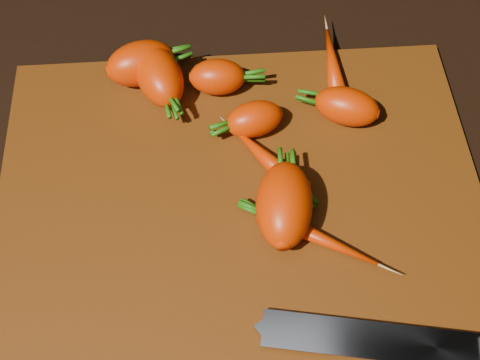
{
  "coord_description": "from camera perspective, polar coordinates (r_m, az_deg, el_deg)",
  "views": [
    {
      "loc": [
        -0.03,
        -0.36,
        0.6
      ],
      "look_at": [
        0.0,
        0.01,
        0.03
      ],
      "focal_mm": 50.0,
      "sensor_mm": 36.0,
      "label": 1
    }
  ],
  "objects": [
    {
      "name": "carrot_6",
      "position": [
        0.79,
        7.88,
        9.92
      ],
      "size": [
        0.02,
        0.11,
        0.02
      ],
      "primitive_type": "ellipsoid",
      "rotation": [
        0.0,
        0.0,
        1.55
      ],
      "color": "red",
      "rests_on": "cutting_board"
    },
    {
      "name": "carrot_2",
      "position": [
        0.65,
        3.79,
        -2.11
      ],
      "size": [
        0.07,
        0.1,
        0.06
      ],
      "primitive_type": "ellipsoid",
      "rotation": [
        0.0,
        0.0,
        1.43
      ],
      "color": "red",
      "rests_on": "cutting_board"
    },
    {
      "name": "carrot_4",
      "position": [
        0.76,
        -1.95,
        8.78
      ],
      "size": [
        0.06,
        0.04,
        0.04
      ],
      "primitive_type": "ellipsoid",
      "rotation": [
        0.0,
        0.0,
        -0.05
      ],
      "color": "red",
      "rests_on": "cutting_board"
    },
    {
      "name": "knife",
      "position": [
        0.63,
        12.92,
        -13.38
      ],
      "size": [
        0.32,
        0.09,
        0.02
      ],
      "rotation": [
        0.0,
        0.0,
        -0.19
      ],
      "color": "gray",
      "rests_on": "cutting_board"
    },
    {
      "name": "carrot_8",
      "position": [
        0.7,
        2.35,
        1.71
      ],
      "size": [
        0.08,
        0.1,
        0.03
      ],
      "primitive_type": "ellipsoid",
      "rotation": [
        0.0,
        0.0,
        2.22
      ],
      "color": "red",
      "rests_on": "cutting_board"
    },
    {
      "name": "carrot_5",
      "position": [
        0.74,
        9.1,
        6.22
      ],
      "size": [
        0.08,
        0.07,
        0.04
      ],
      "primitive_type": "ellipsoid",
      "rotation": [
        0.0,
        0.0,
        2.76
      ],
      "color": "red",
      "rests_on": "cutting_board"
    },
    {
      "name": "carrot_3",
      "position": [
        0.72,
        1.22,
        5.21
      ],
      "size": [
        0.07,
        0.05,
        0.04
      ],
      "primitive_type": "ellipsoid",
      "rotation": [
        0.0,
        0.0,
        3.39
      ],
      "color": "red",
      "rests_on": "cutting_board"
    },
    {
      "name": "carrot_7",
      "position": [
        0.65,
        6.68,
        -4.9
      ],
      "size": [
        0.12,
        0.08,
        0.02
      ],
      "primitive_type": "ellipsoid",
      "rotation": [
        0.0,
        0.0,
        -0.55
      ],
      "color": "red",
      "rests_on": "cutting_board"
    },
    {
      "name": "carrot_0",
      "position": [
        0.77,
        -8.46,
        9.81
      ],
      "size": [
        0.09,
        0.07,
        0.05
      ],
      "primitive_type": "ellipsoid",
      "rotation": [
        0.0,
        0.0,
        0.29
      ],
      "color": "red",
      "rests_on": "cutting_board"
    },
    {
      "name": "ground",
      "position": [
        0.7,
        0.06,
        -2.25
      ],
      "size": [
        2.0,
        2.0,
        0.01
      ],
      "primitive_type": "cube",
      "color": "black"
    },
    {
      "name": "carrot_1",
      "position": [
        0.76,
        -6.93,
        8.85
      ],
      "size": [
        0.07,
        0.1,
        0.05
      ],
      "primitive_type": "ellipsoid",
      "rotation": [
        0.0,
        0.0,
        -1.27
      ],
      "color": "red",
      "rests_on": "cutting_board"
    },
    {
      "name": "cutting_board",
      "position": [
        0.69,
        0.06,
        -1.78
      ],
      "size": [
        0.5,
        0.4,
        0.01
      ],
      "primitive_type": "cube",
      "color": "#71330A",
      "rests_on": "ground"
    }
  ]
}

